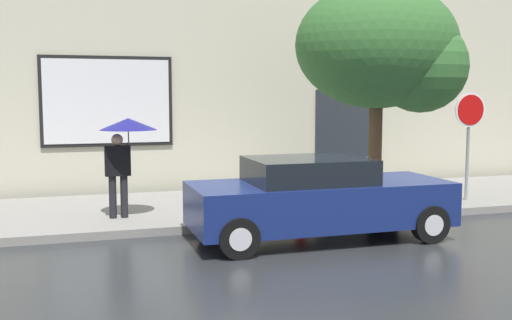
{
  "coord_description": "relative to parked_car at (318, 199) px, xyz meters",
  "views": [
    {
      "loc": [
        -3.97,
        -9.45,
        2.48
      ],
      "look_at": [
        -0.49,
        1.8,
        1.2
      ],
      "focal_mm": 42.54,
      "sensor_mm": 36.0,
      "label": 1
    }
  ],
  "objects": [
    {
      "name": "parked_car",
      "position": [
        0.0,
        0.0,
        0.0
      ],
      "size": [
        4.43,
        1.81,
        1.41
      ],
      "color": "navy",
      "rests_on": "ground"
    },
    {
      "name": "fire_hydrant",
      "position": [
        0.35,
        1.66,
        -0.17
      ],
      "size": [
        0.3,
        0.44,
        0.79
      ],
      "color": "red",
      "rests_on": "sidewalk"
    },
    {
      "name": "street_tree",
      "position": [
        2.3,
        1.91,
        2.68
      ],
      "size": [
        3.47,
        2.95,
        4.64
      ],
      "color": "#4C3823",
      "rests_on": "sidewalk"
    },
    {
      "name": "ground_plane",
      "position": [
        -0.06,
        0.02,
        -0.71
      ],
      "size": [
        60.0,
        60.0,
        0.0
      ],
      "primitive_type": "plane",
      "color": "#282B2D"
    },
    {
      "name": "building_facade",
      "position": [
        -0.08,
        5.51,
        2.78
      ],
      "size": [
        20.0,
        0.67,
        7.0
      ],
      "color": "beige",
      "rests_on": "ground"
    },
    {
      "name": "pedestrian_with_umbrella",
      "position": [
        -3.02,
        2.13,
        0.98
      ],
      "size": [
        1.08,
        1.08,
        1.88
      ],
      "color": "black",
      "rests_on": "sidewalk"
    },
    {
      "name": "sidewalk",
      "position": [
        -0.06,
        3.02,
        -0.63
      ],
      "size": [
        20.0,
        4.0,
        0.15
      ],
      "primitive_type": "cube",
      "color": "gray",
      "rests_on": "ground"
    },
    {
      "name": "stop_sign",
      "position": [
        4.35,
        1.85,
        1.12
      ],
      "size": [
        0.76,
        0.1,
        2.37
      ],
      "color": "gray",
      "rests_on": "sidewalk"
    }
  ]
}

